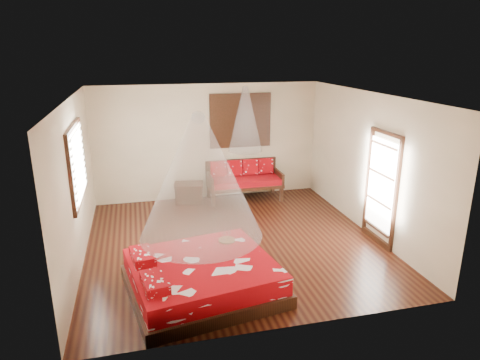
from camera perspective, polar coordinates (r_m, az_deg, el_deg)
name	(u,v)px	position (r m, az deg, el deg)	size (l,w,h in m)	color
room	(233,173)	(7.88, -0.89, 0.97)	(5.54, 5.54, 2.84)	black
bed	(202,277)	(6.72, -5.15, -12.78)	(2.47, 2.30, 0.65)	black
daybed	(244,178)	(10.53, 0.50, 0.21)	(1.81, 0.80, 0.95)	black
storage_chest	(189,193)	(10.45, -6.81, -1.68)	(0.76, 0.61, 0.47)	black
shutter_panel	(240,121)	(10.53, 0.07, 7.93)	(1.52, 0.06, 1.32)	black
window_left	(77,163)	(7.87, -20.86, 2.08)	(0.10, 1.74, 1.34)	black
glazed_door	(381,189)	(8.47, 18.30, -1.10)	(0.08, 1.02, 2.16)	black
wine_tray	(227,238)	(7.23, -1.79, -7.70)	(0.28, 0.28, 0.22)	brown
mosquito_net_main	(200,177)	(6.09, -5.37, 0.39)	(1.80, 1.80, 1.80)	white
mosquito_net_daybed	(245,120)	(10.07, 0.71, 8.07)	(0.80, 0.80, 1.50)	white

